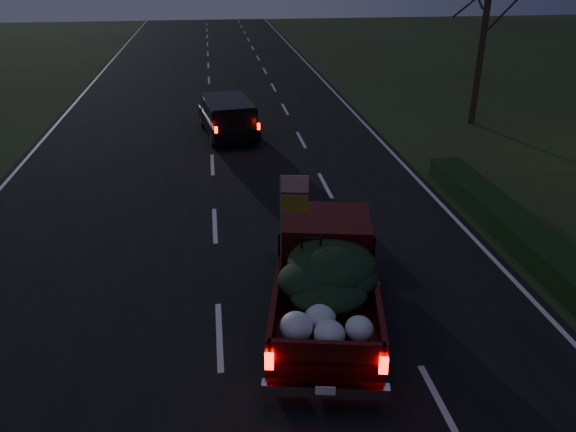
{
  "coord_description": "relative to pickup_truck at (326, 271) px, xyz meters",
  "views": [
    {
      "loc": [
        0.12,
        -9.07,
        6.79
      ],
      "look_at": [
        1.71,
        2.6,
        1.3
      ],
      "focal_mm": 35.0,
      "sensor_mm": 36.0,
      "label": 1
    }
  ],
  "objects": [
    {
      "name": "ground",
      "position": [
        -2.19,
        -0.48,
        -1.02
      ],
      "size": [
        120.0,
        120.0,
        0.0
      ],
      "primitive_type": "plane",
      "color": "black",
      "rests_on": "ground"
    },
    {
      "name": "road_asphalt",
      "position": [
        -2.19,
        -0.48,
        -1.01
      ],
      "size": [
        14.0,
        120.0,
        0.02
      ],
      "primitive_type": "cube",
      "color": "black",
      "rests_on": "ground"
    },
    {
      "name": "hedge_row",
      "position": [
        5.61,
        2.52,
        -0.72
      ],
      "size": [
        1.0,
        10.0,
        0.6
      ],
      "primitive_type": "cube",
      "color": "black",
      "rests_on": "ground"
    },
    {
      "name": "pickup_truck",
      "position": [
        0.0,
        0.0,
        0.0
      ],
      "size": [
        2.93,
        5.48,
        2.73
      ],
      "rotation": [
        0.0,
        0.0,
        -0.19
      ],
      "color": "#3F0A08",
      "rests_on": "ground"
    },
    {
      "name": "lead_suv",
      "position": [
        -1.48,
        12.97,
        -0.08
      ],
      "size": [
        2.41,
        4.54,
        1.24
      ],
      "rotation": [
        0.0,
        0.0,
        0.14
      ],
      "color": "black",
      "rests_on": "ground"
    }
  ]
}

